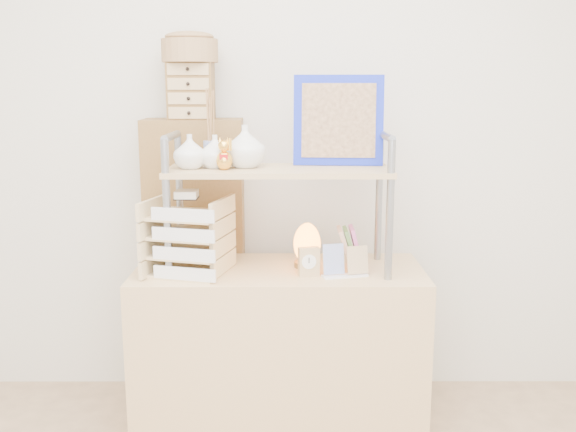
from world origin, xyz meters
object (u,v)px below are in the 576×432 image
Objects in this scene: cabinet at (197,262)px; salt_lamp at (307,245)px; desk at (279,353)px; letter_tray at (188,241)px.

cabinet is 7.15× the size of salt_lamp.
cabinet is (-0.40, 0.37, 0.30)m from desk.
letter_tray is (-0.37, -0.07, 0.51)m from desk.
desk is 0.62m from cabinet.
letter_tray is (0.03, -0.44, 0.21)m from cabinet.
desk is at bearing -44.49° from cabinet.
salt_lamp is at bearing 11.45° from letter_tray.
letter_tray is at bearing -168.55° from salt_lamp.
letter_tray reaches higher than salt_lamp.
letter_tray is at bearing -169.32° from desk.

